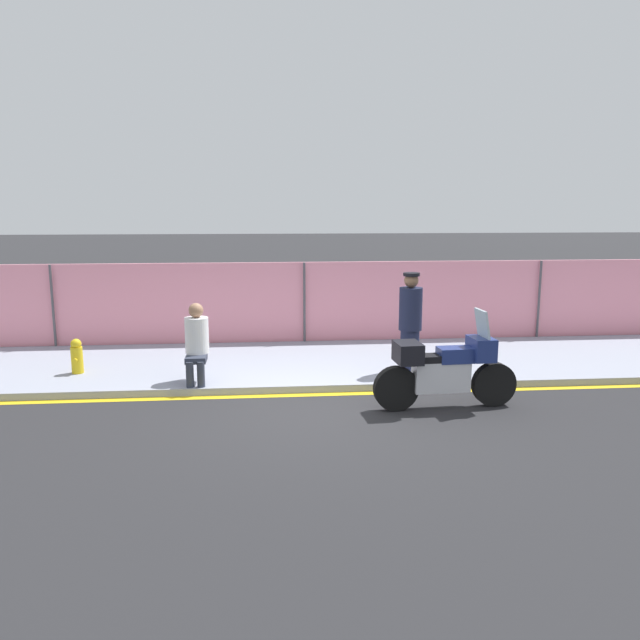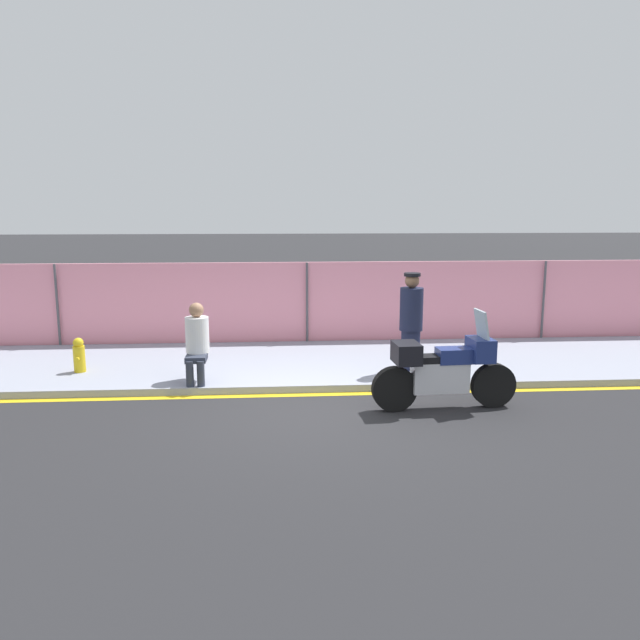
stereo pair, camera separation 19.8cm
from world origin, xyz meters
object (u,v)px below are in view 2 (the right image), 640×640
Objects in this scene: motorcycle at (444,370)px; officer_standing at (411,322)px; fire_hydrant at (79,355)px; person_seated_on_curb at (197,338)px.

officer_standing reaches higher than motorcycle.
motorcycle is 6.26m from fire_hydrant.
motorcycle is 1.69× the size of person_seated_on_curb.
officer_standing is 1.34× the size of person_seated_on_curb.
person_seated_on_curb is (-3.77, 1.39, 0.24)m from motorcycle.
fire_hydrant is (-5.90, 2.09, -0.18)m from motorcycle.
motorcycle reaches higher than fire_hydrant.
person_seated_on_curb is 2.14× the size of fire_hydrant.
officer_standing reaches higher than person_seated_on_curb.
officer_standing is at bearing -3.88° from fire_hydrant.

